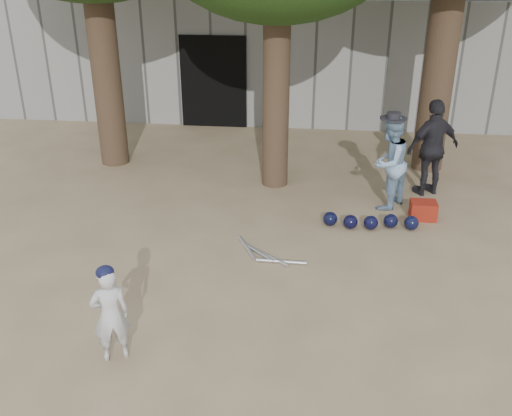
# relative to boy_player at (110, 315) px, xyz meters

# --- Properties ---
(ground) EXTENTS (70.00, 70.00, 0.00)m
(ground) POSITION_rel_boy_player_xyz_m (0.73, 1.01, -0.56)
(ground) COLOR #937C5E
(ground) RESTS_ON ground
(boy_player) EXTENTS (0.48, 0.42, 1.11)m
(boy_player) POSITION_rel_boy_player_xyz_m (0.00, 0.00, 0.00)
(boy_player) COLOR silver
(boy_player) RESTS_ON ground
(spectator_blue) EXTENTS (0.94, 0.98, 1.60)m
(spectator_blue) POSITION_rel_boy_player_xyz_m (3.31, 4.38, 0.24)
(spectator_blue) COLOR #7C9EC0
(spectator_blue) RESTS_ON ground
(spectator_dark) EXTENTS (1.10, 0.82, 1.74)m
(spectator_dark) POSITION_rel_boy_player_xyz_m (4.13, 5.05, 0.31)
(spectator_dark) COLOR black
(spectator_dark) RESTS_ON ground
(red_bag) EXTENTS (0.42, 0.32, 0.30)m
(red_bag) POSITION_rel_boy_player_xyz_m (3.89, 3.95, -0.41)
(red_bag) COLOR maroon
(red_bag) RESTS_ON ground
(back_building) EXTENTS (16.00, 5.24, 3.00)m
(back_building) POSITION_rel_boy_player_xyz_m (0.73, 11.35, 0.94)
(back_building) COLOR gray
(back_building) RESTS_ON ground
(helmet_row) EXTENTS (1.51, 0.33, 0.23)m
(helmet_row) POSITION_rel_boy_player_xyz_m (3.01, 3.50, -0.44)
(helmet_row) COLOR black
(helmet_row) RESTS_ON ground
(bat_pile) EXTENTS (1.08, 0.82, 0.06)m
(bat_pile) POSITION_rel_boy_player_xyz_m (1.40, 2.41, -0.53)
(bat_pile) COLOR silver
(bat_pile) RESTS_ON ground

